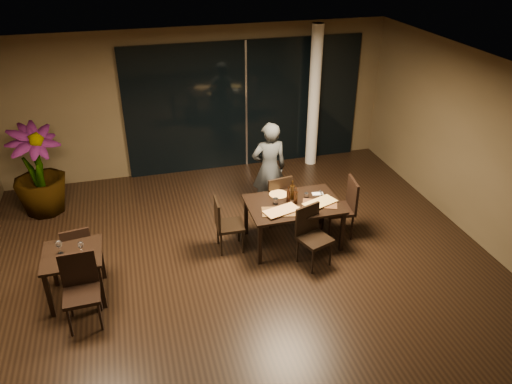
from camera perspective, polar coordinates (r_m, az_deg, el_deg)
The scene contains 31 objects.
ground at distance 7.64m, azimuth -1.11°, elevation -10.09°, with size 8.00×8.00×0.00m, color black.
wall_back at distance 10.45m, azimuth -6.72°, elevation 10.27°, with size 8.00×0.10×3.00m, color #4C3F29.
wall_right at distance 8.60m, azimuth 25.99°, elevation 3.24°, with size 0.10×8.00×3.00m, color #4C3F29.
ceiling at distance 6.20m, azimuth -1.37°, elevation 12.16°, with size 8.00×8.00×0.04m, color silver.
window_panel at distance 10.60m, azimuth -1.18°, elevation 9.87°, with size 5.00×0.06×2.70m, color black.
column at distance 10.68m, azimuth 6.66°, elevation 10.68°, with size 0.24×0.24×3.00m, color white.
main_table at distance 8.12m, azimuth 4.31°, elevation -1.75°, with size 1.50×1.00×0.75m.
side_table at distance 7.43m, azimuth -20.16°, elevation -7.39°, with size 0.80×0.80×0.75m.
chair_main_far at distance 8.68m, azimuth 2.40°, elevation -0.60°, with size 0.51×0.51×0.96m.
chair_main_near at distance 7.77m, azimuth 6.36°, elevation -4.61°, with size 0.57×0.57×0.96m.
chair_main_left at distance 8.02m, azimuth -3.61°, elevation -3.46°, with size 0.45×0.45×0.93m.
chair_main_right at distance 8.50m, azimuth 10.05°, elevation -1.43°, with size 0.53×0.53×1.03m.
chair_side_far at distance 7.89m, azimuth -19.73°, elevation -6.14°, with size 0.47×0.47×0.89m.
chair_side_near at distance 7.04m, azimuth -19.40°, elevation -10.08°, with size 0.48×0.48×1.01m.
diner at distance 8.91m, azimuth 1.51°, elevation 2.69°, with size 0.59×0.39×1.74m, color #2F3234.
potted_plant at distance 9.73m, azimuth -23.68°, elevation 2.23°, with size 0.91×0.91×1.67m, color #1B4A18.
pizza_board_left at distance 7.83m, azimuth 2.94°, elevation -2.27°, with size 0.62×0.31×0.01m, color #462E16.
pizza_board_right at distance 8.10m, azimuth 7.31°, elevation -1.35°, with size 0.55×0.28×0.01m, color #4B2B18.
oblong_pizza_left at distance 7.82m, azimuth 2.94°, elevation -2.17°, with size 0.54×0.25×0.02m, color maroon, non-canonical shape.
oblong_pizza_right at distance 8.09m, azimuth 7.31°, elevation -1.25°, with size 0.53×0.25×0.02m, color maroon, non-canonical shape.
round_pizza at distance 8.30m, azimuth 2.59°, elevation -0.30°, with size 0.30×0.30×0.01m, color red.
bottle_a at distance 8.05m, azimuth 3.71°, elevation -0.30°, with size 0.06×0.06×0.27m, color black, non-canonical shape.
bottle_b at distance 8.02m, azimuth 4.57°, elevation -0.42°, with size 0.06×0.06×0.28m, color black, non-canonical shape.
bottle_c at distance 8.12m, azimuth 4.17°, elevation 0.22°, with size 0.07×0.07×0.33m, color black, non-canonical shape.
tumbler_left at distance 8.03m, azimuth 2.26°, elevation -1.04°, with size 0.08×0.08×0.10m, color white.
tumbler_right at distance 8.24m, azimuth 5.78°, elevation -0.39°, with size 0.07×0.07×0.08m, color white.
napkin_near at distance 8.21m, azimuth 8.24°, elevation -0.96°, with size 0.18×0.10×0.01m, color white.
napkin_far at distance 8.38m, azimuth 7.06°, elevation -0.22°, with size 0.18×0.10×0.01m, color white.
wine_glass_a at distance 7.36m, azimuth -21.56°, elevation -5.93°, with size 0.09×0.09×0.20m, color white, non-canonical shape.
wine_glass_b at distance 7.26m, azimuth -19.35°, elevation -6.06°, with size 0.08×0.08×0.18m, color white, non-canonical shape.
side_napkin at distance 7.21m, azimuth -19.89°, elevation -7.23°, with size 0.18×0.11×0.01m, color white.
Camera 1 is at (-1.41, -5.77, 4.80)m, focal length 35.00 mm.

